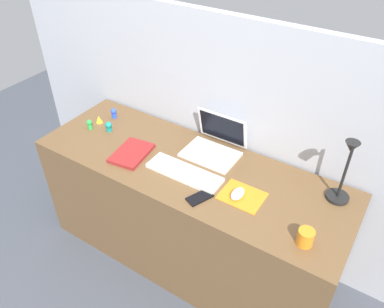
# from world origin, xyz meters

# --- Properties ---
(ground_plane) EXTENTS (6.00, 6.00, 0.00)m
(ground_plane) POSITION_xyz_m (0.00, 0.00, 0.00)
(ground_plane) COLOR #474C56
(back_wall) EXTENTS (2.96, 0.05, 1.46)m
(back_wall) POSITION_xyz_m (0.00, 0.34, 0.73)
(back_wall) COLOR #B2B7C1
(back_wall) RESTS_ON ground_plane
(desk) EXTENTS (1.76, 0.60, 0.74)m
(desk) POSITION_xyz_m (0.00, 0.00, 0.37)
(desk) COLOR brown
(desk) RESTS_ON ground_plane
(laptop) EXTENTS (0.30, 0.26, 0.21)m
(laptop) POSITION_xyz_m (0.05, 0.20, 0.79)
(laptop) COLOR white
(laptop) RESTS_ON desk
(keyboard) EXTENTS (0.41, 0.13, 0.02)m
(keyboard) POSITION_xyz_m (0.02, -0.07, 0.75)
(keyboard) COLOR white
(keyboard) RESTS_ON desk
(mousepad) EXTENTS (0.21, 0.17, 0.00)m
(mousepad) POSITION_xyz_m (0.35, -0.05, 0.74)
(mousepad) COLOR orange
(mousepad) RESTS_ON desk
(mouse) EXTENTS (0.06, 0.10, 0.03)m
(mouse) POSITION_xyz_m (0.33, -0.07, 0.76)
(mouse) COLOR white
(mouse) RESTS_ON mousepad
(cell_phone) EXTENTS (0.11, 0.14, 0.01)m
(cell_phone) POSITION_xyz_m (0.18, -0.18, 0.74)
(cell_phone) COLOR black
(cell_phone) RESTS_ON desk
(desk_lamp) EXTENTS (0.11, 0.15, 0.38)m
(desk_lamp) POSITION_xyz_m (0.74, 0.15, 0.92)
(desk_lamp) COLOR black
(desk_lamp) RESTS_ON desk
(notebook_pad) EXTENTS (0.20, 0.26, 0.02)m
(notebook_pad) POSITION_xyz_m (-0.32, -0.09, 0.75)
(notebook_pad) COLOR maroon
(notebook_pad) RESTS_ON desk
(coffee_mug) EXTENTS (0.07, 0.07, 0.08)m
(coffee_mug) POSITION_xyz_m (0.70, -0.17, 0.78)
(coffee_mug) COLOR orange
(coffee_mug) RESTS_ON desk
(toy_figurine_green) EXTENTS (0.03, 0.03, 0.06)m
(toy_figurine_green) POSITION_xyz_m (-0.71, -0.02, 0.77)
(toy_figurine_green) COLOR green
(toy_figurine_green) RESTS_ON desk
(toy_figurine_yellow) EXTENTS (0.04, 0.04, 0.05)m
(toy_figurine_yellow) POSITION_xyz_m (-0.71, 0.06, 0.76)
(toy_figurine_yellow) COLOR yellow
(toy_figurine_yellow) RESTS_ON desk
(toy_figurine_blue) EXTENTS (0.04, 0.04, 0.07)m
(toy_figurine_blue) POSITION_xyz_m (-0.67, 0.15, 0.77)
(toy_figurine_blue) COLOR blue
(toy_figurine_blue) RESTS_ON desk
(toy_figurine_teal) EXTENTS (0.04, 0.04, 0.06)m
(toy_figurine_teal) POSITION_xyz_m (-0.59, 0.02, 0.77)
(toy_figurine_teal) COLOR teal
(toy_figurine_teal) RESTS_ON desk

